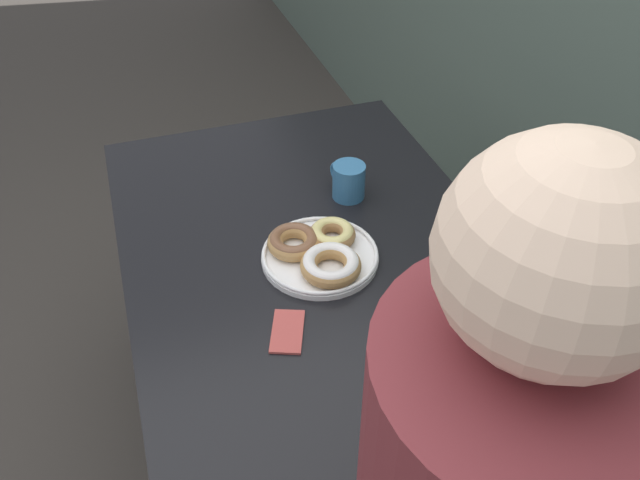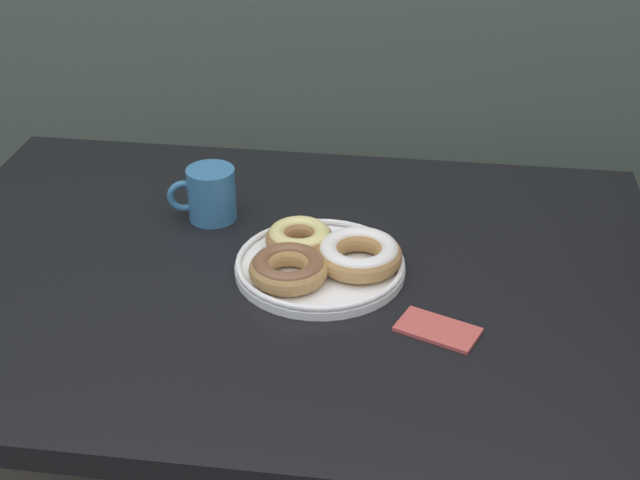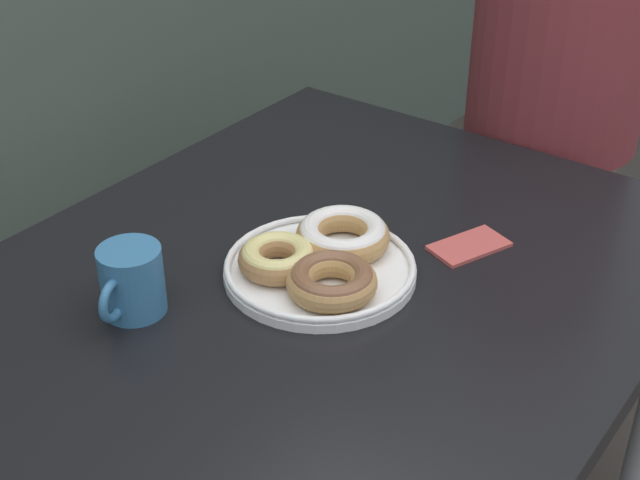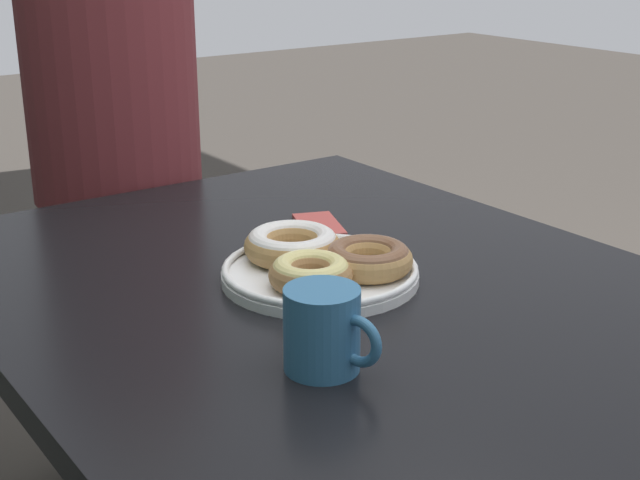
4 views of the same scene
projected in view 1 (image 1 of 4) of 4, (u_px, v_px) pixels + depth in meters
ground_plane at (249, 439)px, 1.95m from camera, size 14.00×14.00×0.00m
dining_table at (312, 265)px, 1.57m from camera, size 1.26×0.90×0.75m
donut_plate at (319, 251)px, 1.46m from camera, size 0.29×0.28×0.06m
coffee_mug at (348, 180)px, 1.64m from camera, size 0.12×0.09×0.10m
napkin at (287, 331)px, 1.30m from camera, size 0.13×0.10×0.01m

